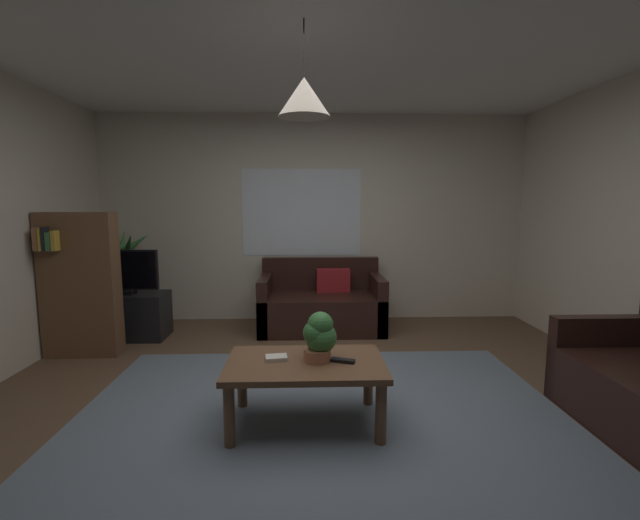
{
  "coord_description": "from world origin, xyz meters",
  "views": [
    {
      "loc": [
        -0.11,
        -2.94,
        1.47
      ],
      "look_at": [
        0.0,
        0.3,
        1.05
      ],
      "focal_mm": 24.03,
      "sensor_mm": 36.0,
      "label": 1
    }
  ],
  "objects_px": {
    "couch_under_window": "(321,306)",
    "coffee_table": "(305,371)",
    "tv_stand": "(125,316)",
    "remote_on_table_0": "(343,361)",
    "potted_plant_on_table": "(319,335)",
    "tv": "(122,272)",
    "pendant_lamp": "(304,97)",
    "potted_palm_corner": "(123,279)",
    "bookshelf_corner": "(80,284)",
    "book_on_table_0": "(276,358)"
  },
  "relations": [
    {
      "from": "book_on_table_0",
      "to": "tv",
      "type": "height_order",
      "value": "tv"
    },
    {
      "from": "couch_under_window",
      "to": "bookshelf_corner",
      "type": "distance_m",
      "value": 2.54
    },
    {
      "from": "book_on_table_0",
      "to": "tv",
      "type": "distance_m",
      "value": 2.62
    },
    {
      "from": "book_on_table_0",
      "to": "potted_plant_on_table",
      "type": "xyz_separation_m",
      "value": [
        0.29,
        -0.02,
        0.16
      ]
    },
    {
      "from": "book_on_table_0",
      "to": "bookshelf_corner",
      "type": "height_order",
      "value": "bookshelf_corner"
    },
    {
      "from": "potted_plant_on_table",
      "to": "tv_stand",
      "type": "height_order",
      "value": "potted_plant_on_table"
    },
    {
      "from": "couch_under_window",
      "to": "coffee_table",
      "type": "height_order",
      "value": "couch_under_window"
    },
    {
      "from": "potted_palm_corner",
      "to": "pendant_lamp",
      "type": "distance_m",
      "value": 3.55
    },
    {
      "from": "potted_plant_on_table",
      "to": "coffee_table",
      "type": "bearing_deg",
      "value": -167.43
    },
    {
      "from": "tv_stand",
      "to": "remote_on_table_0",
      "type": "bearing_deg",
      "value": -41.42
    },
    {
      "from": "tv",
      "to": "potted_palm_corner",
      "type": "relative_size",
      "value": 0.64
    },
    {
      "from": "couch_under_window",
      "to": "pendant_lamp",
      "type": "xyz_separation_m",
      "value": [
        -0.19,
        -2.23,
        1.85
      ]
    },
    {
      "from": "tv_stand",
      "to": "coffee_table",
      "type": "bearing_deg",
      "value": -44.37
    },
    {
      "from": "book_on_table_0",
      "to": "potted_palm_corner",
      "type": "distance_m",
      "value": 3.05
    },
    {
      "from": "book_on_table_0",
      "to": "remote_on_table_0",
      "type": "height_order",
      "value": "book_on_table_0"
    },
    {
      "from": "couch_under_window",
      "to": "book_on_table_0",
      "type": "height_order",
      "value": "couch_under_window"
    },
    {
      "from": "tv",
      "to": "bookshelf_corner",
      "type": "xyz_separation_m",
      "value": [
        -0.19,
        -0.52,
        -0.04
      ]
    },
    {
      "from": "coffee_table",
      "to": "bookshelf_corner",
      "type": "bearing_deg",
      "value": 147.17
    },
    {
      "from": "couch_under_window",
      "to": "potted_plant_on_table",
      "type": "xyz_separation_m",
      "value": [
        -0.1,
        -2.21,
        0.33
      ]
    },
    {
      "from": "coffee_table",
      "to": "bookshelf_corner",
      "type": "xyz_separation_m",
      "value": [
        -2.18,
        1.4,
        0.34
      ]
    },
    {
      "from": "pendant_lamp",
      "to": "book_on_table_0",
      "type": "bearing_deg",
      "value": 169.27
    },
    {
      "from": "book_on_table_0",
      "to": "remote_on_table_0",
      "type": "bearing_deg",
      "value": -8.17
    },
    {
      "from": "tv_stand",
      "to": "tv",
      "type": "height_order",
      "value": "tv"
    },
    {
      "from": "bookshelf_corner",
      "to": "pendant_lamp",
      "type": "height_order",
      "value": "pendant_lamp"
    },
    {
      "from": "coffee_table",
      "to": "tv",
      "type": "height_order",
      "value": "tv"
    },
    {
      "from": "remote_on_table_0",
      "to": "tv",
      "type": "height_order",
      "value": "tv"
    },
    {
      "from": "pendant_lamp",
      "to": "potted_palm_corner",
      "type": "bearing_deg",
      "value": 132.57
    },
    {
      "from": "couch_under_window",
      "to": "book_on_table_0",
      "type": "bearing_deg",
      "value": -100.02
    },
    {
      "from": "coffee_table",
      "to": "book_on_table_0",
      "type": "relative_size",
      "value": 7.3
    },
    {
      "from": "coffee_table",
      "to": "remote_on_table_0",
      "type": "bearing_deg",
      "value": -6.13
    },
    {
      "from": "remote_on_table_0",
      "to": "tv",
      "type": "relative_size",
      "value": 0.21
    },
    {
      "from": "couch_under_window",
      "to": "tv",
      "type": "height_order",
      "value": "tv"
    },
    {
      "from": "potted_palm_corner",
      "to": "bookshelf_corner",
      "type": "bearing_deg",
      "value": -90.71
    },
    {
      "from": "coffee_table",
      "to": "tv_stand",
      "type": "relative_size",
      "value": 1.16
    },
    {
      "from": "tv_stand",
      "to": "pendant_lamp",
      "type": "relative_size",
      "value": 1.56
    },
    {
      "from": "coffee_table",
      "to": "potted_palm_corner",
      "type": "xyz_separation_m",
      "value": [
        -2.16,
        2.36,
        0.22
      ]
    },
    {
      "from": "tv",
      "to": "coffee_table",
      "type": "bearing_deg",
      "value": -44.05
    },
    {
      "from": "bookshelf_corner",
      "to": "couch_under_window",
      "type": "bearing_deg",
      "value": 19.16
    },
    {
      "from": "book_on_table_0",
      "to": "tv",
      "type": "relative_size",
      "value": 0.19
    },
    {
      "from": "potted_palm_corner",
      "to": "pendant_lamp",
      "type": "height_order",
      "value": "pendant_lamp"
    },
    {
      "from": "book_on_table_0",
      "to": "tv_stand",
      "type": "relative_size",
      "value": 0.16
    },
    {
      "from": "book_on_table_0",
      "to": "potted_palm_corner",
      "type": "bearing_deg",
      "value": 130.33
    },
    {
      "from": "remote_on_table_0",
      "to": "potted_palm_corner",
      "type": "height_order",
      "value": "potted_palm_corner"
    },
    {
      "from": "couch_under_window",
      "to": "tv",
      "type": "relative_size",
      "value": 1.86
    },
    {
      "from": "potted_plant_on_table",
      "to": "couch_under_window",
      "type": "bearing_deg",
      "value": 87.43
    },
    {
      "from": "couch_under_window",
      "to": "bookshelf_corner",
      "type": "bearing_deg",
      "value": -160.84
    },
    {
      "from": "tv",
      "to": "bookshelf_corner",
      "type": "bearing_deg",
      "value": -109.51
    },
    {
      "from": "tv_stand",
      "to": "tv",
      "type": "relative_size",
      "value": 1.16
    },
    {
      "from": "book_on_table_0",
      "to": "potted_palm_corner",
      "type": "xyz_separation_m",
      "value": [
        -1.97,
        2.32,
        0.14
      ]
    },
    {
      "from": "coffee_table",
      "to": "potted_plant_on_table",
      "type": "relative_size",
      "value": 3.18
    }
  ]
}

